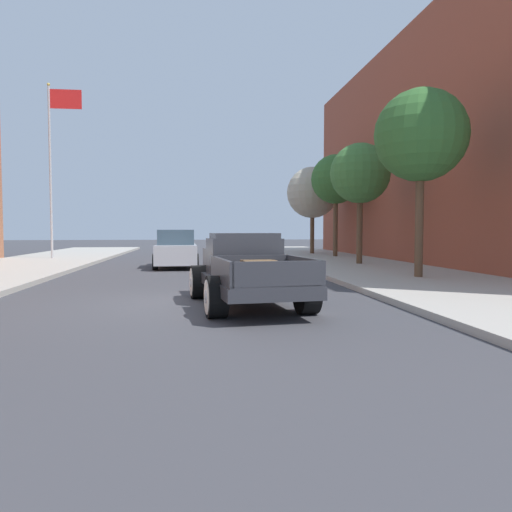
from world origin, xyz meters
TOP-DOWN VIEW (x-y plane):
  - ground_plane at (0.00, 0.00)m, footprint 140.00×140.00m
  - sidewalk_right at (7.25, 0.00)m, footprint 5.50×64.00m
  - hotrod_truck_gunmetal at (1.31, -0.35)m, footprint 2.54×5.07m
  - car_background_silver at (-0.60, 10.50)m, footprint 1.96×4.34m
  - flagpole at (-7.08, 15.96)m, footprint 1.74×0.16m
  - street_tree_nearest at (7.32, 3.68)m, footprint 2.91×2.91m
  - street_tree_second at (7.48, 9.85)m, footprint 2.65×2.65m
  - street_tree_third at (8.13, 15.84)m, footprint 2.78×2.78m
  - street_tree_farthest at (7.64, 19.34)m, footprint 3.24×3.24m

SIDE VIEW (x-z plane):
  - ground_plane at x=0.00m, z-range 0.00..0.00m
  - sidewalk_right at x=7.25m, z-range 0.00..0.15m
  - hotrod_truck_gunmetal at x=1.31m, z-range -0.04..1.54m
  - car_background_silver at x=-0.60m, z-range -0.06..1.59m
  - street_tree_farthest at x=7.64m, z-range 1.26..6.74m
  - street_tree_second at x=7.48m, z-range 1.46..6.78m
  - street_tree_third at x=8.13m, z-range 1.60..7.34m
  - street_tree_nearest at x=7.32m, z-range 1.64..7.58m
  - flagpole at x=-7.08m, z-range 1.19..10.35m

